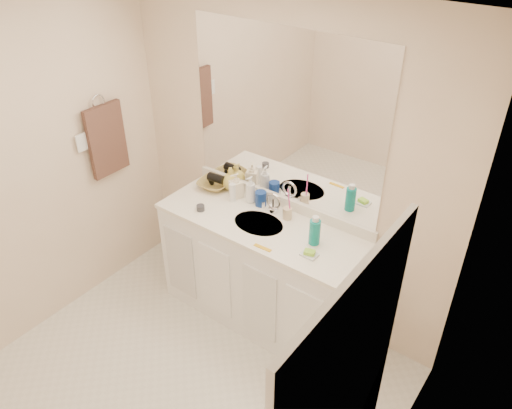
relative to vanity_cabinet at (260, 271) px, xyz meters
name	(u,v)px	position (x,y,z in m)	size (l,w,h in m)	color
floor	(168,403)	(0.00, -1.02, -0.42)	(2.60, 2.60, 0.00)	silver
ceiling	(109,26)	(0.00, -1.02, 1.97)	(2.60, 2.60, 0.02)	white
wall_back	(284,166)	(0.00, 0.28, 0.77)	(2.60, 0.02, 2.40)	beige
wall_left	(9,186)	(-1.30, -1.02, 0.77)	(0.02, 2.60, 2.40)	beige
wall_right	(373,386)	(1.30, -1.02, 0.77)	(0.02, 2.60, 2.40)	beige
vanity_cabinet	(260,271)	(0.00, 0.00, 0.00)	(1.50, 0.55, 0.85)	white
countertop	(260,223)	(0.00, 0.00, 0.44)	(1.52, 0.57, 0.03)	white
backsplash	(281,201)	(0.00, 0.26, 0.50)	(1.52, 0.03, 0.08)	white
sink_basin	(259,224)	(0.00, -0.02, 0.44)	(0.37, 0.37, 0.02)	#B9B1A2
faucet	(273,205)	(0.00, 0.16, 0.51)	(0.02, 0.02, 0.11)	silver
mirror	(285,119)	(0.00, 0.27, 1.14)	(1.48, 0.01, 1.20)	white
blue_mug	(261,198)	(-0.12, 0.18, 0.51)	(0.08, 0.08, 0.11)	navy
tan_cup	(287,213)	(0.13, 0.15, 0.50)	(0.06, 0.06, 0.09)	beige
toothbrush	(289,201)	(0.14, 0.15, 0.60)	(0.01, 0.01, 0.20)	#E93D9B
mouthwash_bottle	(315,232)	(0.43, 0.01, 0.54)	(0.07, 0.07, 0.18)	#0A827C
soap_dish	(309,255)	(0.47, -0.12, 0.46)	(0.10, 0.08, 0.01)	silver
green_soap	(310,252)	(0.47, -0.12, 0.48)	(0.07, 0.05, 0.02)	#9BE237
orange_comb	(263,248)	(0.19, -0.23, 0.46)	(0.13, 0.03, 0.01)	gold
dark_jar	(201,208)	(-0.43, -0.14, 0.48)	(0.06, 0.06, 0.04)	#313238
extra_white_bottle	(233,193)	(-0.32, 0.10, 0.53)	(0.05, 0.05, 0.15)	white
soap_bottle_white	(251,189)	(-0.21, 0.17, 0.56)	(0.08, 0.08, 0.21)	white
soap_bottle_cream	(236,185)	(-0.34, 0.16, 0.55)	(0.09, 0.09, 0.19)	#FCEECE
soap_bottle_yellow	(231,178)	(-0.45, 0.23, 0.54)	(0.14, 0.14, 0.18)	#D4BF52
wicker_basket	(214,184)	(-0.56, 0.17, 0.49)	(0.25, 0.25, 0.06)	olive
hair_dryer	(216,178)	(-0.54, 0.17, 0.54)	(0.07, 0.07, 0.13)	black
towel_ring	(98,101)	(-1.27, -0.25, 1.12)	(0.11, 0.11, 0.01)	silver
hand_towel	(107,140)	(-1.25, -0.25, 0.82)	(0.04, 0.32, 0.55)	#2F1E19
switch_plate	(82,143)	(-1.27, -0.45, 0.88)	(0.01, 0.09, 0.13)	white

